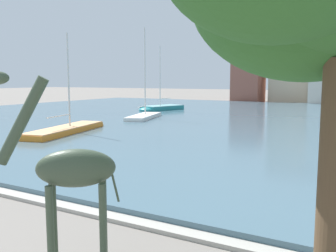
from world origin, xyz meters
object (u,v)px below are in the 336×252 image
(giraffe_statue, at_px, (69,172))
(sailboat_teal, at_px, (159,109))
(sailboat_orange, at_px, (72,130))
(sailboat_white, at_px, (146,117))

(giraffe_statue, bearing_deg, sailboat_teal, 118.09)
(giraffe_statue, relative_size, sailboat_teal, 0.53)
(sailboat_teal, height_order, sailboat_orange, sailboat_teal)
(sailboat_white, bearing_deg, sailboat_orange, -87.01)
(sailboat_orange, bearing_deg, sailboat_teal, 102.02)
(giraffe_statue, xyz_separation_m, sailboat_white, (-14.54, 25.32, -1.82))
(sailboat_teal, xyz_separation_m, sailboat_white, (3.56, -8.60, -0.07))
(sailboat_white, relative_size, sailboat_orange, 0.94)
(giraffe_statue, height_order, sailboat_orange, sailboat_orange)
(sailboat_teal, height_order, sailboat_white, sailboat_white)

